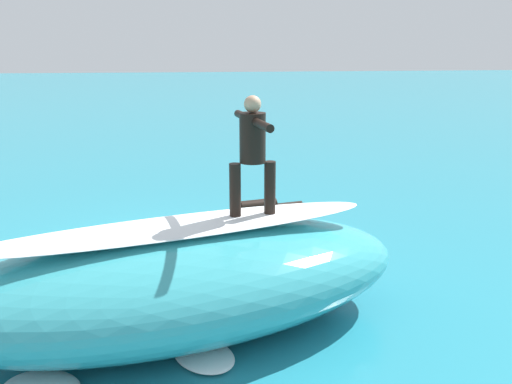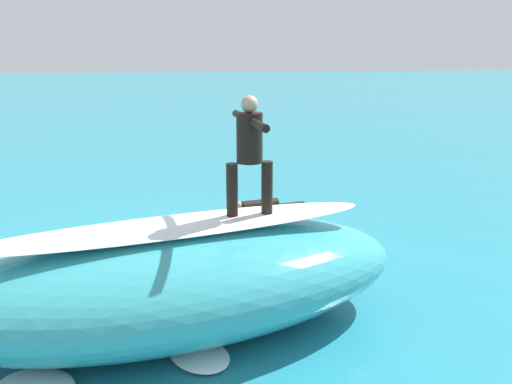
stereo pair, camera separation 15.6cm
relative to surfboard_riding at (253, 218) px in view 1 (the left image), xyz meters
The scene contains 8 objects.
ground_plane 3.14m from the surfboard_riding, 59.99° to the right, with size 120.00×120.00×0.00m, color teal.
wave_crest 1.23m from the surfboard_riding, 16.77° to the left, with size 6.09×2.71×1.37m, color teal.
wave_foam_lip 1.00m from the surfboard_riding, 16.77° to the left, with size 5.17×0.95×0.08m, color white.
surfboard_riding is the anchor object (origin of this frame).
surfer_riding 0.93m from the surfboard_riding, ahead, with size 0.61×1.46×1.54m.
surfboard_paddling 4.84m from the surfboard_riding, 97.98° to the right, with size 2.08×0.58×0.07m, color #E0563D.
surfer_paddling 4.85m from the surfboard_riding, 99.40° to the right, with size 1.64×0.64×0.30m.
foam_patch_mid 1.84m from the surfboard_riding, 56.12° to the left, with size 0.90×0.64×0.11m, color white.
Camera 1 is at (-0.58, 9.56, 3.64)m, focal length 40.50 mm.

